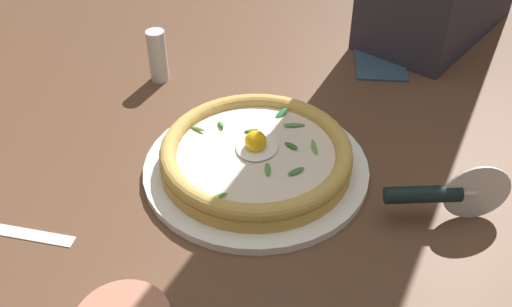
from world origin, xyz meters
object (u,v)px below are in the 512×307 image
at_px(pizza, 256,154).
at_px(pepper_shaker, 158,56).
at_px(pizza_cutter, 441,194).
at_px(folded_napkin, 380,59).

distance_m(pizza, pepper_shaker, 0.30).
distance_m(pizza_cutter, pepper_shaker, 0.53).
bearing_deg(pizza_cutter, pizza, -92.40).
relative_size(pizza, folded_napkin, 1.92).
bearing_deg(folded_napkin, pizza, -16.71).
xyz_separation_m(pizza_cutter, folded_napkin, (-0.38, -0.14, -0.04)).
relative_size(folded_napkin, pepper_shaker, 1.52).
bearing_deg(pizza, pizza_cutter, 87.60).
height_order(pizza_cutter, pepper_shaker, pepper_shaker).
xyz_separation_m(pizza, pizza_cutter, (0.01, 0.25, 0.01)).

